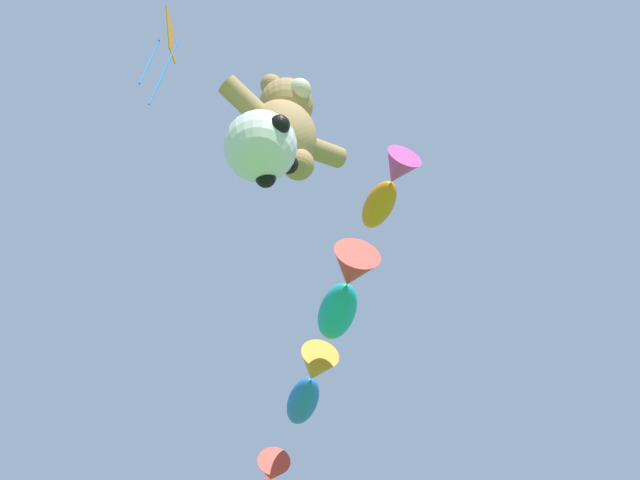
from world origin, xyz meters
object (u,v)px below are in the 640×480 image
teddy_bear_kite (285,124)px  diamond_kite (168,42)px  fish_kite_teal (344,291)px  fish_kite_cobalt (309,384)px  soccer_ball_kite (261,147)px  fish_kite_tangerine (388,187)px

teddy_bear_kite → diamond_kite: diamond_kite is taller
fish_kite_teal → fish_kite_cobalt: (1.01, 2.61, -0.14)m
teddy_bear_kite → fish_kite_cobalt: bearing=51.1°
teddy_bear_kite → soccer_ball_kite: 1.42m
teddy_bear_kite → fish_kite_tangerine: bearing=12.7°
fish_kite_tangerine → diamond_kite: size_ratio=0.58×
teddy_bear_kite → fish_kite_cobalt: size_ratio=0.89×
fish_kite_tangerine → fish_kite_cobalt: size_ratio=0.70×
fish_kite_cobalt → fish_kite_teal: bearing=-111.2°
fish_kite_teal → fish_kite_cobalt: size_ratio=1.01×
teddy_bear_kite → diamond_kite: size_ratio=0.74×
teddy_bear_kite → diamond_kite: (-1.82, 1.35, 3.12)m
teddy_bear_kite → diamond_kite: bearing=143.5°
soccer_ball_kite → fish_kite_cobalt: (5.08, 5.93, 2.81)m
soccer_ball_kite → fish_kite_teal: bearing=39.2°
fish_kite_tangerine → diamond_kite: 4.83m
fish_kite_cobalt → teddy_bear_kite: bearing=-128.9°
teddy_bear_kite → soccer_ball_kite: bearing=-159.7°
fish_kite_tangerine → soccer_ball_kite: bearing=-166.2°
fish_kite_tangerine → diamond_kite: (-4.47, 0.75, 1.67)m
fish_kite_teal → fish_kite_tangerine: bearing=-111.2°
fish_kite_tangerine → fish_kite_teal: bearing=68.8°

